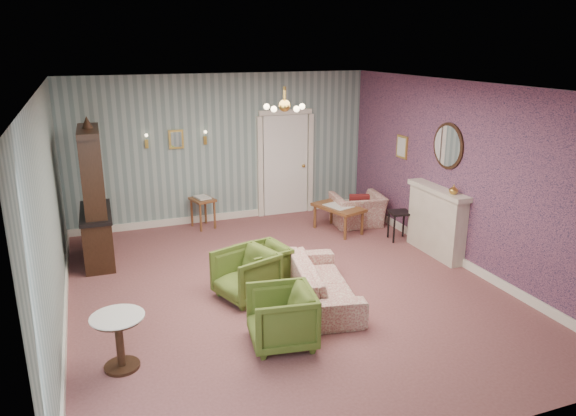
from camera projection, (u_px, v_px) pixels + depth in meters
name	position (u px, v px, depth m)	size (l,w,h in m)	color
floor	(285.00, 289.00, 7.95)	(7.00, 7.00, 0.00)	brown
ceiling	(285.00, 86.00, 7.10)	(7.00, 7.00, 0.00)	white
wall_back	(223.00, 149.00, 10.66)	(6.00, 6.00, 0.00)	slate
wall_front	(435.00, 301.00, 4.39)	(6.00, 6.00, 0.00)	slate
wall_left	(50.00, 217.00, 6.51)	(7.00, 7.00, 0.00)	slate
wall_right	(463.00, 175.00, 8.54)	(7.00, 7.00, 0.00)	slate
wall_right_floral	(463.00, 175.00, 8.54)	(7.00, 7.00, 0.00)	#A55269
door	(285.00, 163.00, 11.17)	(1.12, 0.12, 2.16)	white
olive_chair_a	(281.00, 315.00, 6.39)	(0.75, 0.70, 0.77)	#4A5E21
olive_chair_b	(246.00, 272.00, 7.57)	(0.74, 0.69, 0.76)	#4A5E21
olive_chair_c	(263.00, 264.00, 7.96)	(0.67, 0.62, 0.69)	#4A5E21
sofa_chintz	(322.00, 275.00, 7.50)	(1.88, 0.55, 0.74)	#923B3E
wingback_chair	(358.00, 205.00, 10.60)	(0.95, 0.62, 0.83)	#923B3E
dresser	(93.00, 192.00, 8.67)	(0.48, 1.39, 2.32)	black
fireplace	(436.00, 221.00, 9.10)	(0.30, 1.40, 1.16)	beige
mantel_vase	(454.00, 190.00, 8.55)	(0.15, 0.15, 0.15)	gold
oval_mirror	(448.00, 146.00, 8.77)	(0.04, 0.76, 0.84)	white
framed_print	(402.00, 147.00, 10.05)	(0.04, 0.34, 0.42)	gold
coffee_table	(338.00, 219.00, 10.30)	(0.55, 0.99, 0.51)	brown
side_table_black	(399.00, 226.00, 9.84)	(0.36, 0.36, 0.54)	black
pedestal_table	(120.00, 342.00, 5.93)	(0.59, 0.59, 0.64)	black
nesting_table	(203.00, 212.00, 10.50)	(0.38, 0.49, 0.64)	brown
gilt_mirror_back	(176.00, 139.00, 10.24)	(0.28, 0.06, 0.36)	gold
sconce_left	(147.00, 141.00, 10.04)	(0.16, 0.12, 0.30)	gold
sconce_right	(205.00, 138.00, 10.41)	(0.16, 0.12, 0.30)	gold
chandelier	(285.00, 107.00, 7.18)	(0.56, 0.56, 0.36)	gold
burgundy_cushion	(359.00, 204.00, 10.43)	(0.38, 0.10, 0.38)	maroon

